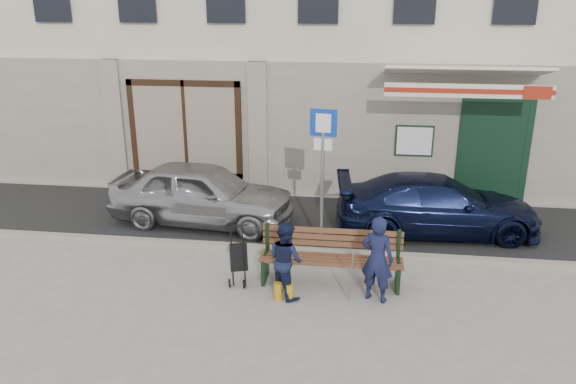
% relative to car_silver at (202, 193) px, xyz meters
% --- Properties ---
extents(ground, '(80.00, 80.00, 0.00)m').
position_rel_car_silver_xyz_m(ground, '(2.23, -2.78, -0.67)').
color(ground, '#9E9991').
rests_on(ground, ground).
extents(asphalt_lane, '(60.00, 3.20, 0.01)m').
position_rel_car_silver_xyz_m(asphalt_lane, '(2.23, 0.32, -0.66)').
color(asphalt_lane, '#282828').
rests_on(asphalt_lane, ground).
extents(curb, '(60.00, 0.18, 0.12)m').
position_rel_car_silver_xyz_m(curb, '(2.23, -1.28, -0.61)').
color(curb, '#9E9384').
rests_on(curb, ground).
extents(car_silver, '(4.05, 1.95, 1.33)m').
position_rel_car_silver_xyz_m(car_silver, '(0.00, 0.00, 0.00)').
color(car_silver, '#A7A8AC').
rests_on(car_silver, ground).
extents(car_navy, '(4.23, 2.01, 1.19)m').
position_rel_car_silver_xyz_m(car_navy, '(4.90, 0.13, -0.07)').
color(car_navy, black).
rests_on(car_navy, ground).
extents(parking_sign, '(0.50, 0.12, 2.71)m').
position_rel_car_silver_xyz_m(parking_sign, '(2.61, -0.91, 1.16)').
color(parking_sign, gray).
rests_on(parking_sign, ground).
extents(bench, '(2.40, 1.17, 0.98)m').
position_rel_car_silver_xyz_m(bench, '(2.84, -2.36, -0.21)').
color(bench, brown).
rests_on(bench, ground).
extents(man, '(0.61, 0.50, 1.44)m').
position_rel_car_silver_xyz_m(man, '(3.64, -2.81, 0.05)').
color(man, '#151A3C').
rests_on(man, ground).
extents(woman, '(0.78, 0.78, 1.28)m').
position_rel_car_silver_xyz_m(woman, '(2.19, -2.85, -0.03)').
color(woman, '#141B38').
rests_on(woman, ground).
extents(stroller, '(0.35, 0.46, 1.00)m').
position_rel_car_silver_xyz_m(stroller, '(1.34, -2.52, -0.22)').
color(stroller, black).
rests_on(stroller, ground).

